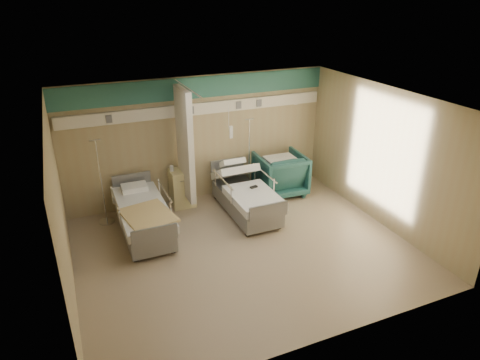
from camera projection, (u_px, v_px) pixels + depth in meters
name	position (u px, v px, depth m)	size (l,w,h in m)	color
ground	(244.00, 249.00, 8.00)	(6.00, 5.00, 0.00)	gray
room_walls	(237.00, 152.00, 7.44)	(6.04, 5.04, 2.82)	tan
bed_right	(246.00, 200.00, 9.18)	(1.00, 2.16, 0.63)	white
bed_left	(144.00, 220.00, 8.39)	(1.00, 2.16, 0.63)	white
bedside_cabinet	(182.00, 188.00, 9.48)	(0.50, 0.48, 0.85)	#DBCE89
visitor_armchair	(280.00, 174.00, 10.02)	(1.06, 1.09, 0.99)	#20514F
waffle_blanket	(282.00, 153.00, 9.79)	(0.69, 0.62, 0.08)	white
iv_stand_right	(249.00, 177.00, 10.14)	(0.32, 0.32, 1.81)	silver
iv_stand_left	(105.00, 206.00, 8.79)	(0.32, 0.32, 1.82)	silver
call_remote	(254.00, 187.00, 8.99)	(0.16, 0.07, 0.04)	black
tan_blanket	(148.00, 215.00, 7.88)	(0.82, 1.03, 0.04)	tan
toiletry_bag	(186.00, 166.00, 9.35)	(0.23, 0.15, 0.13)	black
white_cup	(172.00, 168.00, 9.24)	(0.08, 0.08, 0.12)	white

